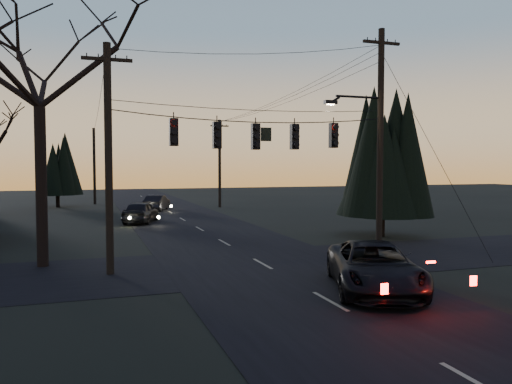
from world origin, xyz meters
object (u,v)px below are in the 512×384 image
object	(u,v)px
evergreen_right	(383,152)
sedan_oncoming_a	(141,212)
suv_near	(374,268)
utility_pole_far_r	(220,207)
bare_tree_left	(38,42)
utility_pole_right	(379,256)
utility_pole_left	(110,274)
utility_pole_far_l	(95,204)
sedan_oncoming_b	(157,203)

from	to	relation	value
evergreen_right	sedan_oncoming_a	bearing A→B (deg)	137.40
suv_near	sedan_oncoming_a	size ratio (longest dim) A/B	1.22
utility_pole_far_r	bare_tree_left	xyz separation A→B (m)	(-13.99, -25.62, 8.87)
utility_pole_right	evergreen_right	bearing A→B (deg)	56.01
utility_pole_left	sedan_oncoming_a	size ratio (longest dim) A/B	1.87
evergreen_right	suv_near	size ratio (longest dim) A/B	1.52
utility_pole_left	utility_pole_right	bearing A→B (deg)	0.00
evergreen_right	sedan_oncoming_a	size ratio (longest dim) A/B	1.86
utility_pole_far_l	utility_pole_right	bearing A→B (deg)	-72.28
utility_pole_far_r	evergreen_right	bearing A→B (deg)	-80.89
utility_pole_far_r	sedan_oncoming_b	world-z (taller)	utility_pole_far_r
utility_pole_far_r	sedan_oncoming_a	bearing A→B (deg)	-127.63
utility_pole_left	evergreen_right	distance (m)	16.76
evergreen_right	utility_pole_left	bearing A→B (deg)	-160.42
utility_pole_far_r	bare_tree_left	world-z (taller)	bare_tree_left
utility_pole_right	sedan_oncoming_a	bearing A→B (deg)	117.50
suv_near	utility_pole_left	bearing A→B (deg)	167.37
utility_pole_far_r	evergreen_right	world-z (taller)	evergreen_right
utility_pole_left	sedan_oncoming_b	distance (m)	26.77
utility_pole_left	suv_near	distance (m)	9.57
utility_pole_far_l	utility_pole_far_r	bearing A→B (deg)	-34.82
suv_near	utility_pole_far_l	bearing A→B (deg)	122.14
utility_pole_right	utility_pole_far_r	size ratio (longest dim) A/B	1.18
sedan_oncoming_b	utility_pole_right	bearing A→B (deg)	125.34
evergreen_right	suv_near	distance (m)	13.53
utility_pole_left	utility_pole_far_l	world-z (taller)	utility_pole_left
suv_near	sedan_oncoming_b	world-z (taller)	suv_near
evergreen_right	bare_tree_left	bearing A→B (deg)	-170.34
suv_near	bare_tree_left	bearing A→B (deg)	164.77
utility_pole_far_l	sedan_oncoming_a	xyz separation A→B (m)	(2.80, -19.28, 0.77)
utility_pole_far_l	bare_tree_left	distance (m)	34.86
utility_pole_left	utility_pole_far_r	bearing A→B (deg)	67.67
utility_pole_right	suv_near	world-z (taller)	utility_pole_right
evergreen_right	sedan_oncoming_b	xyz separation A→B (m)	(-9.93, 20.87, -4.12)
utility_pole_right	utility_pole_far_l	size ratio (longest dim) A/B	1.25
utility_pole_right	utility_pole_far_r	xyz separation A→B (m)	(0.00, 28.00, 0.00)
utility_pole_right	utility_pole_far_r	bearing A→B (deg)	90.00
bare_tree_left	evergreen_right	world-z (taller)	bare_tree_left
utility_pole_far_r	bare_tree_left	bearing A→B (deg)	-118.64
evergreen_right	suv_near	xyz separation A→B (m)	(-7.21, -10.70, -4.05)
utility_pole_far_r	sedan_oncoming_b	distance (m)	6.57
utility_pole_left	evergreen_right	size ratio (longest dim) A/B	1.01
bare_tree_left	evergreen_right	size ratio (longest dim) A/B	1.50
utility_pole_left	suv_near	size ratio (longest dim) A/B	1.53
suv_near	sedan_oncoming_a	bearing A→B (deg)	124.36
utility_pole_far_l	bare_tree_left	world-z (taller)	bare_tree_left
sedan_oncoming_a	sedan_oncoming_b	distance (m)	9.84
utility_pole_far_l	sedan_oncoming_b	bearing A→B (deg)	-61.92
utility_pole_far_l	suv_near	bearing A→B (deg)	-79.16
sedan_oncoming_a	utility_pole_left	bearing A→B (deg)	100.08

